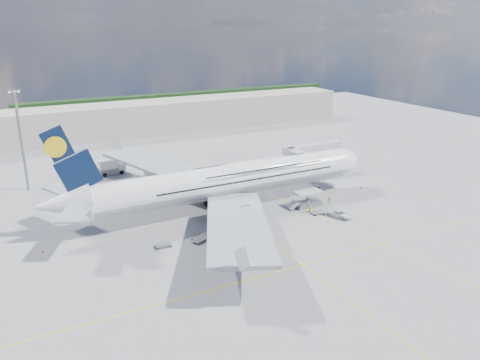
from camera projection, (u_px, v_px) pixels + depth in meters
name	position (u px, v px, depth m)	size (l,w,h in m)	color
ground	(249.00, 224.00, 99.51)	(300.00, 300.00, 0.00)	gray
taxi_line_main	(249.00, 224.00, 99.50)	(0.25, 220.00, 0.01)	yellow
taxi_line_cross	(303.00, 265.00, 82.68)	(120.00, 0.25, 0.01)	yellow
taxi_line_diag	(280.00, 198.00, 114.03)	(0.25, 100.00, 0.01)	yellow
airliner	(230.00, 180.00, 105.85)	(77.26, 79.15, 23.71)	white
jet_bridge	(309.00, 153.00, 127.96)	(18.80, 12.10, 8.50)	#B7B7BC
cargo_loader	(307.00, 201.00, 108.89)	(8.53, 3.20, 3.67)	silver
light_mast	(21.00, 140.00, 115.69)	(3.00, 0.70, 25.50)	gray
terminal	(130.00, 119.00, 177.52)	(180.00, 16.00, 12.00)	#B2AD9E
tree_line	(186.00, 100.00, 233.50)	(160.00, 6.00, 8.00)	#193814
dolly_row_a	(200.00, 239.00, 91.54)	(3.77, 3.01, 0.49)	gray
dolly_row_b	(219.00, 224.00, 96.58)	(3.75, 2.60, 2.16)	gray
dolly_row_c	(207.00, 234.00, 93.71)	(3.75, 2.91, 0.49)	gray
dolly_back	(163.00, 245.00, 89.24)	(3.14, 1.76, 0.45)	gray
dolly_nose_far	(318.00, 213.00, 104.47)	(3.09, 1.90, 0.43)	gray
dolly_nose_near	(255.00, 229.00, 96.20)	(3.17, 2.32, 0.42)	gray
baggage_tug	(253.00, 244.00, 88.68)	(2.66, 1.29, 1.64)	silver
catering_truck_inner	(157.00, 178.00, 122.48)	(7.43, 3.17, 4.36)	gray
catering_truck_outer	(111.00, 168.00, 131.56)	(7.36, 2.97, 4.36)	gray
service_van	(339.00, 214.00, 102.69)	(2.53, 5.50, 1.53)	white
crew_nose	(311.00, 192.00, 115.83)	(0.57, 0.38, 1.57)	#ABDF17
crew_loader	(329.00, 200.00, 110.25)	(0.88, 0.69, 1.81)	#C7F619
crew_wing	(232.00, 237.00, 91.44)	(1.02, 0.42, 1.74)	#DEF419
crew_van	(310.00, 209.00, 105.47)	(0.81, 0.53, 1.66)	#C6E718
crew_tug	(255.00, 240.00, 89.97)	(1.29, 0.74, 2.00)	#B3F419
cone_nose	(361.00, 187.00, 121.06)	(0.47, 0.47, 0.60)	#FF3C0D
cone_wing_left_inner	(176.00, 187.00, 121.23)	(0.39, 0.39, 0.50)	#FF3C0D
cone_wing_left_outer	(138.00, 175.00, 130.37)	(0.45, 0.45, 0.57)	#FF3C0D
cone_wing_right_inner	(216.00, 228.00, 97.01)	(0.46, 0.46, 0.59)	#FF3C0D
cone_wing_right_outer	(247.00, 246.00, 88.97)	(0.46, 0.46, 0.58)	#FF3C0D
cone_tail	(42.00, 251.00, 87.12)	(0.40, 0.40, 0.50)	#FF3C0D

